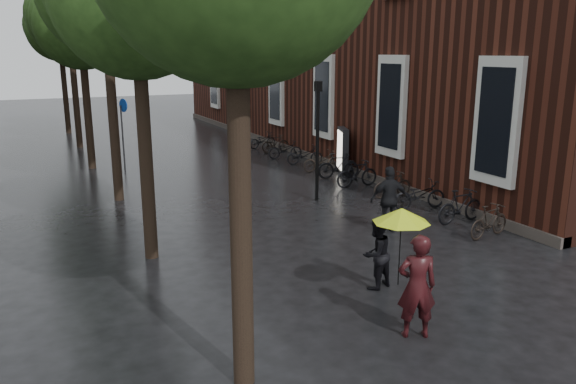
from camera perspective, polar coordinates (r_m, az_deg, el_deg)
ground at (r=10.35m, az=19.70°, el=-15.15°), size 120.00×120.00×0.00m
brick_building at (r=30.87m, az=8.52°, el=15.93°), size 10.20×33.20×12.00m
street_trees at (r=22.30m, az=-19.47°, el=16.98°), size 4.33×34.03×8.91m
person_burgundy at (r=10.14m, az=12.96°, el=-9.31°), size 0.81×0.69×1.89m
person_black at (r=12.05m, az=8.94°, el=-6.22°), size 0.88×0.76×1.53m
lime_umbrella at (r=10.69m, az=11.46°, el=-2.33°), size 1.10×1.10×1.62m
pedestrian_walking at (r=15.81m, az=10.27°, el=-0.74°), size 1.17×0.73×1.86m
parked_bicycles at (r=22.17m, az=5.60°, el=2.44°), size 2.04×16.81×1.03m
ad_lightbox at (r=23.22m, az=5.56°, el=4.19°), size 0.29×1.25×1.89m
lamp_post at (r=18.61m, az=3.02°, el=6.36°), size 0.21×0.21×3.98m
cycle_sign at (r=24.51m, az=-16.41°, el=6.69°), size 0.16×0.55×3.03m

